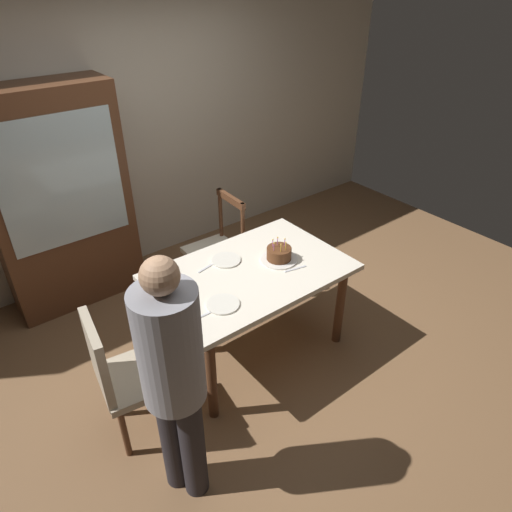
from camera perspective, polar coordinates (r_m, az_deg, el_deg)
ground at (r=3.79m, az=-0.61°, el=-11.25°), size 6.40×6.40×0.00m
back_wall at (r=4.55m, az=-15.52°, el=14.50°), size 6.40×0.10×2.60m
dining_table at (r=3.37m, az=-0.67°, el=-3.15°), size 1.41×0.93×0.76m
birthday_cake at (r=3.40m, az=2.89°, el=0.18°), size 0.28×0.28×0.17m
plate_near_celebrant at (r=2.99m, az=-4.15°, el=-6.01°), size 0.22×0.22×0.01m
plate_far_side at (r=3.42m, az=-3.76°, el=-0.51°), size 0.22×0.22×0.01m
fork_near_celebrant at (r=2.92m, az=-6.59°, el=-7.39°), size 0.18×0.02×0.01m
fork_far_side at (r=3.36m, az=-6.10°, el=-1.39°), size 0.18×0.05×0.01m
fork_near_guest at (r=3.33m, az=4.93°, el=-1.60°), size 0.18×0.05×0.01m
chair_spindle_back at (r=4.12m, az=-4.96°, el=0.70°), size 0.46×0.46×0.95m
chair_upholstered at (r=2.98m, az=-16.44°, el=-13.76°), size 0.50×0.50×0.95m
person_celebrant at (r=2.37m, az=-10.27°, el=-14.46°), size 0.32×0.32×1.60m
china_cabinet at (r=4.18m, az=-23.27°, el=6.22°), size 1.10×0.45×1.90m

